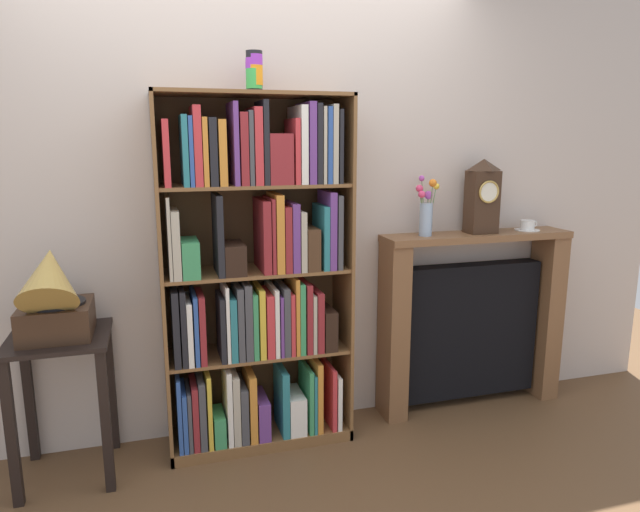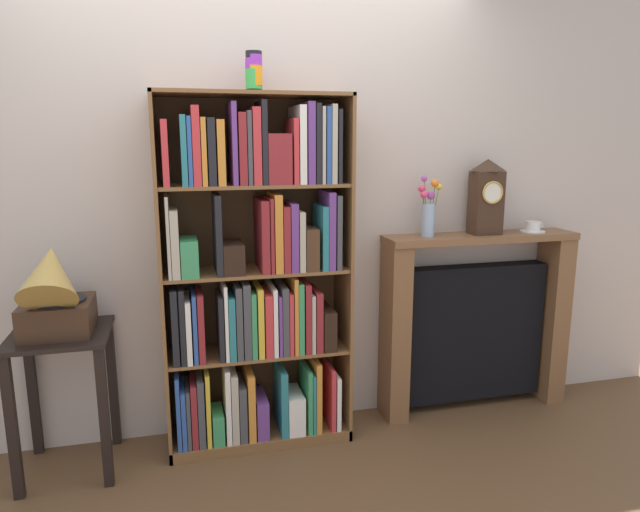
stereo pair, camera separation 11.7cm
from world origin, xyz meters
name	(u,v)px [view 1 (the left image)]	position (x,y,z in m)	size (l,w,h in m)	color
ground_plane	(264,448)	(0.00, 0.00, -0.01)	(8.06, 6.40, 0.02)	brown
wall_back	(281,196)	(0.19, 0.30, 1.33)	(5.06, 0.08, 2.67)	beige
bookshelf	(258,284)	(0.00, 0.08, 0.89)	(0.98, 0.34, 1.87)	brown
cup_stack	(254,72)	(0.01, 0.10, 1.97)	(0.08, 0.08, 0.20)	black
side_table_left	(62,376)	(-0.97, 0.03, 0.52)	(0.46, 0.47, 0.72)	black
gramophone	(53,296)	(-0.97, -0.02, 0.93)	(0.32, 0.44, 0.51)	#382316
fireplace_mantel	(471,321)	(1.34, 0.16, 0.54)	(1.18, 0.24, 1.09)	brown
mantel_clock	(482,196)	(1.36, 0.14, 1.31)	(0.17, 0.14, 0.44)	#382316
flower_vase	(426,211)	(1.00, 0.15, 1.24)	(0.16, 0.12, 0.34)	#99B2D1
teacup_with_saucer	(527,226)	(1.69, 0.14, 1.12)	(0.15, 0.15, 0.06)	white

